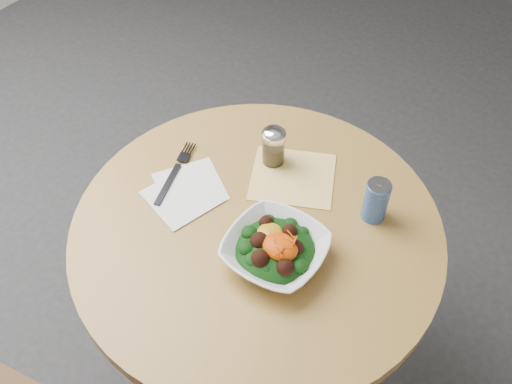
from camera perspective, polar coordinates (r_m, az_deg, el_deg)
ground at (r=2.02m, az=0.05°, el=-16.46°), size 6.00×6.00×0.00m
table at (r=1.54m, az=0.06°, el=-7.88°), size 0.90×0.90×0.75m
cloth_napkin at (r=1.48m, az=3.69°, el=1.53°), size 0.27×0.27×0.00m
paper_napkins at (r=1.45m, az=-6.99°, el=0.07°), size 0.22×0.25×0.00m
salad_bowl at (r=1.30m, az=1.96°, el=-5.73°), size 0.23×0.23×0.08m
fork at (r=1.50m, az=-8.01°, el=2.15°), size 0.09×0.23×0.00m
spice_shaker at (r=1.48m, az=1.76°, el=4.61°), size 0.06×0.06×0.11m
beverage_can at (r=1.38m, az=11.91°, el=-0.83°), size 0.06×0.06×0.11m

